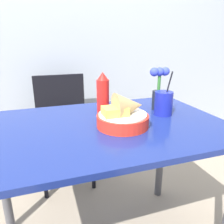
% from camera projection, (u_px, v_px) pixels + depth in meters
% --- Properties ---
extents(wall_window, '(7.00, 0.06, 2.60)m').
position_uv_depth(wall_window, '(65.00, 16.00, 1.84)').
color(wall_window, '#9EA8B7').
rests_on(wall_window, ground_plane).
extents(dining_table, '(1.14, 0.73, 0.74)m').
position_uv_depth(dining_table, '(103.00, 146.00, 1.03)').
color(dining_table, navy).
rests_on(dining_table, ground_plane).
extents(chair_far_window, '(0.40, 0.40, 0.85)m').
position_uv_depth(chair_far_window, '(62.00, 118.00, 1.76)').
color(chair_far_window, black).
rests_on(chair_far_window, ground_plane).
extents(food_basket, '(0.23, 0.23, 0.15)m').
position_uv_depth(food_basket, '(124.00, 114.00, 0.96)').
color(food_basket, red).
rests_on(food_basket, dining_table).
extents(ketchup_bottle, '(0.06, 0.06, 0.21)m').
position_uv_depth(ketchup_bottle, '(103.00, 94.00, 1.12)').
color(ketchup_bottle, red).
rests_on(ketchup_bottle, dining_table).
extents(drink_cup, '(0.09, 0.09, 0.23)m').
position_uv_depth(drink_cup, '(163.00, 104.00, 1.11)').
color(drink_cup, '#192399').
rests_on(drink_cup, dining_table).
extents(flower_vase, '(0.11, 0.06, 0.23)m').
position_uv_depth(flower_vase, '(159.00, 89.00, 1.17)').
color(flower_vase, black).
rests_on(flower_vase, dining_table).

